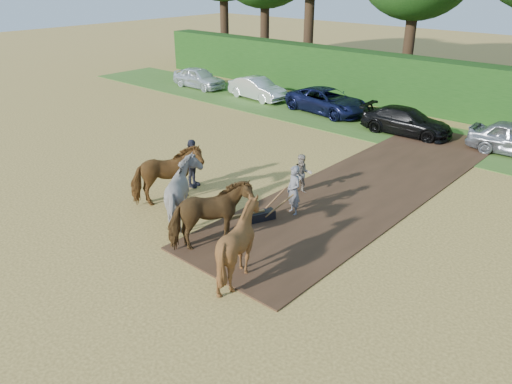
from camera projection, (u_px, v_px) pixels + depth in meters
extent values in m
plane|color=gold|center=(215.00, 239.00, 15.44)|extent=(120.00, 120.00, 0.00)
cube|color=#472D1C|center=(372.00, 184.00, 19.28)|extent=(4.50, 17.00, 0.05)
cube|color=#38601E|center=(416.00, 135.00, 24.95)|extent=(50.00, 5.00, 0.03)
cube|color=#14380F|center=(457.00, 90.00, 27.40)|extent=(46.00, 1.60, 3.00)
imported|color=#B2A88C|center=(302.00, 175.00, 18.18)|extent=(0.93, 0.95, 1.54)
imported|color=#252631|center=(192.00, 163.00, 18.77)|extent=(0.75, 1.18, 1.87)
imported|color=brown|center=(167.00, 176.00, 17.39)|extent=(2.00, 2.71, 2.08)
imported|color=#B2AAA0|center=(187.00, 194.00, 15.97)|extent=(2.60, 2.44, 2.08)
imported|color=#523819|center=(211.00, 216.00, 14.55)|extent=(2.00, 2.71, 2.08)
imported|color=brown|center=(240.00, 243.00, 13.13)|extent=(2.29, 2.40, 2.09)
cube|color=black|center=(261.00, 216.00, 16.45)|extent=(0.67, 0.96, 0.35)
cube|color=brown|center=(245.00, 215.00, 16.15)|extent=(0.64, 1.32, 0.10)
cylinder|color=brown|center=(273.00, 201.00, 16.69)|extent=(0.32, 0.99, 0.73)
cylinder|color=brown|center=(279.00, 206.00, 16.33)|extent=(0.57, 0.89, 0.73)
imported|color=gray|center=(294.00, 191.00, 16.63)|extent=(0.75, 0.63, 1.74)
imported|color=silver|center=(199.00, 78.00, 34.51)|extent=(4.14, 1.70, 1.40)
imported|color=silver|center=(257.00, 89.00, 31.52)|extent=(4.26, 1.84, 1.36)
imported|color=#13183C|center=(327.00, 101.00, 28.48)|extent=(5.31, 2.94, 1.41)
imported|color=black|center=(406.00, 121.00, 24.89)|extent=(4.65, 2.15, 1.32)
cylinder|color=#382616|center=(225.00, 30.00, 41.61)|extent=(0.70, 0.70, 5.85)
cylinder|color=#382616|center=(265.00, 36.00, 39.61)|extent=(0.70, 0.70, 5.40)
cylinder|color=#382616|center=(308.00, 35.00, 35.66)|extent=(0.70, 0.70, 6.53)
cylinder|color=#382616|center=(408.00, 52.00, 32.71)|extent=(0.70, 0.70, 5.17)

